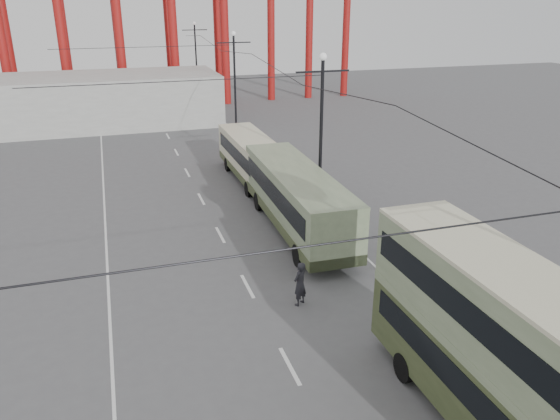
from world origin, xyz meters
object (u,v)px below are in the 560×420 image
object	(u,v)px
single_decker_green	(297,197)
pedestrian	(300,284)
double_decker_bus	(500,346)
single_decker_cream	(252,157)

from	to	relation	value
single_decker_green	pedestrian	size ratio (longest dim) A/B	6.30
double_decker_bus	single_decker_cream	size ratio (longest dim) A/B	1.02
single_decker_green	single_decker_cream	distance (m)	9.46
single_decker_cream	pedestrian	bearing A→B (deg)	-98.58
single_decker_green	pedestrian	distance (m)	7.94
single_decker_green	single_decker_cream	xyz separation A→B (m)	(-0.07, 9.46, -0.22)
double_decker_bus	pedestrian	size ratio (longest dim) A/B	5.21
double_decker_bus	pedestrian	world-z (taller)	double_decker_bus
single_decker_green	pedestrian	xyz separation A→B (m)	(-2.48, -7.48, -0.98)
single_decker_green	pedestrian	bearing A→B (deg)	-107.15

